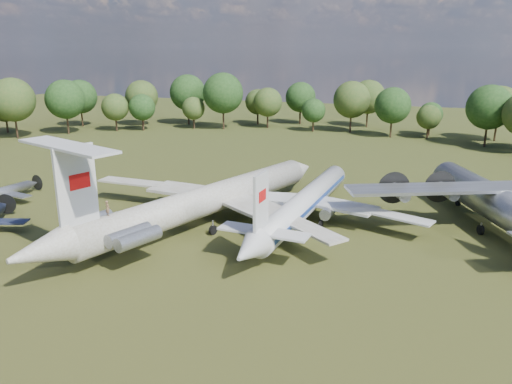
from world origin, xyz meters
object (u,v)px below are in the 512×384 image
(small_prop_northwest, at_px, (2,194))
(person_on_il62, at_px, (107,208))
(tu104_jet, at_px, (305,207))
(an12_transport, at_px, (499,210))
(il62_airliner, at_px, (206,206))

(small_prop_northwest, bearing_deg, person_on_il62, -15.08)
(tu104_jet, xyz_separation_m, an12_transport, (24.37, 4.49, 0.65))
(an12_transport, relative_size, small_prop_northwest, 2.97)
(an12_transport, height_order, small_prop_northwest, an12_transport)
(il62_airliner, relative_size, person_on_il62, 32.43)
(il62_airliner, distance_m, person_on_il62, 15.46)
(il62_airliner, xyz_separation_m, an12_transport, (36.59, 9.40, 0.18))
(il62_airliner, xyz_separation_m, small_prop_northwest, (-34.34, 0.30, -1.61))
(il62_airliner, bearing_deg, small_prop_northwest, -159.45)
(tu104_jet, height_order, an12_transport, an12_transport)
(an12_transport, distance_m, small_prop_northwest, 71.53)
(il62_airliner, distance_m, tu104_jet, 13.18)
(small_prop_northwest, distance_m, person_on_il62, 32.70)
(an12_transport, bearing_deg, person_on_il62, -173.21)
(tu104_jet, distance_m, person_on_il62, 26.20)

